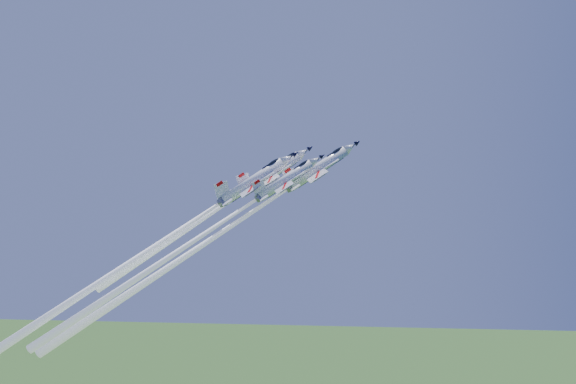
# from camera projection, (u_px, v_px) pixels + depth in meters

# --- Properties ---
(jet_lead) EXTENTS (51.08, 18.06, 47.65)m
(jet_lead) POSITION_uv_depth(u_px,v_px,m) (209.00, 241.00, 118.74)
(jet_lead) COLOR white
(jet_left) EXTENTS (37.29, 13.87, 33.29)m
(jet_left) POSITION_uv_depth(u_px,v_px,m) (211.00, 213.00, 124.62)
(jet_left) COLOR white
(jet_right) EXTENTS (45.19, 16.00, 42.10)m
(jet_right) POSITION_uv_depth(u_px,v_px,m) (186.00, 246.00, 114.55)
(jet_right) COLOR white
(jet_slot) EXTENTS (53.99, 19.11, 50.31)m
(jet_slot) POSITION_uv_depth(u_px,v_px,m) (137.00, 258.00, 118.21)
(jet_slot) COLOR white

